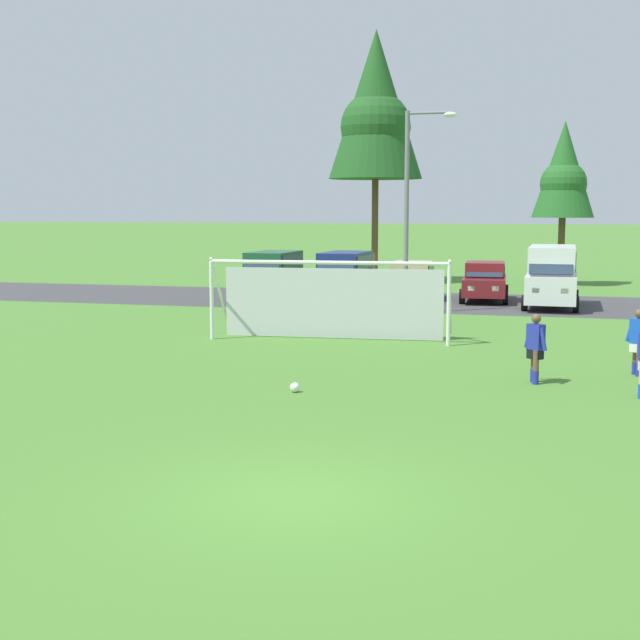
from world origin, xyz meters
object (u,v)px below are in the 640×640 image
(soccer_goal, at_px, (332,298))
(parked_car_slot_center_right, at_px, (552,275))
(soccer_ball, at_px, (295,387))
(player_defender_far, at_px, (638,342))
(parked_car_slot_left, at_px, (344,276))
(parked_car_slot_center, at_px, (485,281))
(street_lamp, at_px, (411,210))
(player_winger_left, at_px, (535,349))
(parked_car_slot_far_left, at_px, (273,275))
(parked_car_slot_center_left, at_px, (412,281))

(soccer_goal, height_order, parked_car_slot_center_right, soccer_goal)
(soccer_ball, height_order, player_defender_far, player_defender_far)
(parked_car_slot_left, xyz_separation_m, parked_car_slot_center, (5.97, 1.63, -0.24))
(street_lamp, bearing_deg, parked_car_slot_left, 132.33)
(parked_car_slot_left, xyz_separation_m, parked_car_slot_center_right, (8.79, -0.21, 0.23))
(player_defender_far, height_order, parked_car_slot_center_right, parked_car_slot_center_right)
(soccer_goal, bearing_deg, player_defender_far, -24.82)
(player_winger_left, height_order, parked_car_slot_left, parked_car_slot_left)
(parked_car_slot_center, relative_size, parked_car_slot_center_right, 0.88)
(player_winger_left, relative_size, parked_car_slot_far_left, 0.35)
(soccer_goal, bearing_deg, player_winger_left, -41.93)
(player_winger_left, bearing_deg, parked_car_slot_center_left, 107.29)
(parked_car_slot_left, bearing_deg, parked_car_slot_center_right, -1.37)
(player_defender_far, relative_size, street_lamp, 0.21)
(player_defender_far, bearing_deg, parked_car_slot_center_left, 116.29)
(player_defender_far, bearing_deg, parked_car_slot_center_right, 97.54)
(parked_car_slot_center_left, distance_m, parked_car_slot_center, 3.19)
(soccer_ball, relative_size, soccer_goal, 0.03)
(soccer_goal, distance_m, parked_car_slot_center, 13.04)
(parked_car_slot_left, bearing_deg, parked_car_slot_far_left, -172.62)
(soccer_goal, bearing_deg, parked_car_slot_center_right, 57.47)
(player_defender_far, bearing_deg, parked_car_slot_center, 106.12)
(soccer_goal, relative_size, player_winger_left, 4.59)
(player_defender_far, distance_m, parked_car_slot_center_right, 14.74)
(soccer_goal, xyz_separation_m, parked_car_slot_far_left, (-5.19, 10.39, -0.18))
(player_winger_left, xyz_separation_m, parked_car_slot_left, (-8.29, 16.42, 0.29))
(soccer_goal, height_order, parked_car_slot_left, soccer_goal)
(player_defender_far, distance_m, player_winger_left, 2.91)
(parked_car_slot_center, height_order, parked_car_slot_center_right, parked_car_slot_center_right)
(parked_car_slot_left, height_order, parked_car_slot_center, parked_car_slot_left)
(parked_car_slot_left, bearing_deg, player_winger_left, -63.20)
(soccer_ball, distance_m, parked_car_slot_center, 20.63)
(parked_car_slot_left, relative_size, street_lamp, 0.61)
(soccer_ball, height_order, parked_car_slot_center_left, parked_car_slot_center_left)
(player_winger_left, relative_size, parked_car_slot_left, 0.35)
(soccer_ball, xyz_separation_m, parked_car_slot_center_right, (5.66, 18.58, 1.23))
(player_winger_left, height_order, parked_car_slot_center, parked_car_slot_center)
(player_defender_far, height_order, parked_car_slot_left, parked_car_slot_left)
(parked_car_slot_center_right, xyz_separation_m, street_lamp, (-5.33, -3.59, 2.66))
(soccer_ball, xyz_separation_m, parked_car_slot_left, (-3.13, 18.79, 1.00))
(parked_car_slot_far_left, bearing_deg, street_lamp, -27.11)
(soccer_goal, bearing_deg, parked_car_slot_center_left, 86.31)
(parked_car_slot_far_left, height_order, parked_car_slot_center, parked_car_slot_far_left)
(soccer_ball, bearing_deg, soccer_goal, 97.78)
(player_winger_left, bearing_deg, street_lamp, 110.96)
(soccer_ball, distance_m, street_lamp, 15.49)
(player_defender_far, bearing_deg, parked_car_slot_far_left, 133.93)
(parked_car_slot_center_left, relative_size, parked_car_slot_center_right, 0.87)
(player_winger_left, distance_m, street_lamp, 13.89)
(soccer_goal, xyz_separation_m, player_winger_left, (6.26, -5.62, -0.47))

